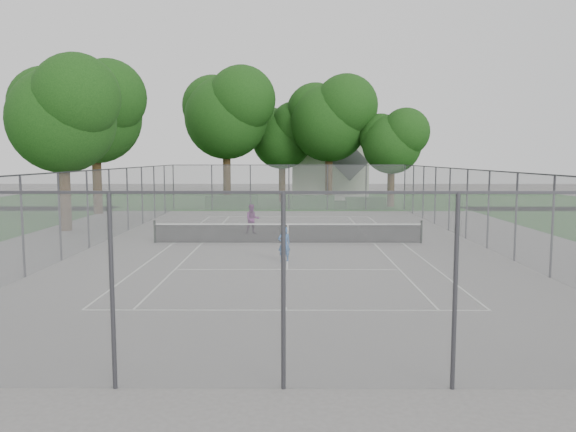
{
  "coord_description": "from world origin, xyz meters",
  "views": [
    {
      "loc": [
        0.12,
        -26.6,
        4.1
      ],
      "look_at": [
        0.0,
        1.0,
        1.2
      ],
      "focal_mm": 35.0,
      "sensor_mm": 36.0,
      "label": 1
    }
  ],
  "objects_px": {
    "house": "(329,162)",
    "woman_player": "(252,219)",
    "tennis_net": "(288,232)",
    "girl_player": "(284,244)"
  },
  "relations": [
    {
      "from": "tennis_net",
      "to": "woman_player",
      "type": "distance_m",
      "value": 3.81
    },
    {
      "from": "house",
      "to": "woman_player",
      "type": "xyz_separation_m",
      "value": [
        -5.84,
        -25.8,
        -2.84
      ]
    },
    {
      "from": "house",
      "to": "woman_player",
      "type": "height_order",
      "value": "house"
    },
    {
      "from": "tennis_net",
      "to": "woman_player",
      "type": "bearing_deg",
      "value": 120.45
    },
    {
      "from": "tennis_net",
      "to": "house",
      "type": "relative_size",
      "value": 1.43
    },
    {
      "from": "tennis_net",
      "to": "house",
      "type": "bearing_deg",
      "value": 82.33
    },
    {
      "from": "tennis_net",
      "to": "house",
      "type": "xyz_separation_m",
      "value": [
        3.92,
        29.08,
        3.12
      ]
    },
    {
      "from": "house",
      "to": "girl_player",
      "type": "distance_m",
      "value": 34.19
    },
    {
      "from": "tennis_net",
      "to": "girl_player",
      "type": "relative_size",
      "value": 9.31
    },
    {
      "from": "tennis_net",
      "to": "girl_player",
      "type": "bearing_deg",
      "value": -91.52
    }
  ]
}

